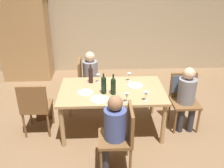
{
  "coord_description": "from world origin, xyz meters",
  "views": [
    {
      "loc": [
        -0.16,
        -3.52,
        2.53
      ],
      "look_at": [
        0.0,
        0.0,
        0.84
      ],
      "focal_mm": 39.87,
      "sensor_mm": 36.0,
      "label": 1
    }
  ],
  "objects": [
    {
      "name": "rear_room_partition",
      "position": [
        0.0,
        2.7,
        1.35
      ],
      "size": [
        6.4,
        0.12,
        2.7
      ],
      "primitive_type": "cube",
      "color": "tan",
      "rests_on": "ground_plane"
    },
    {
      "name": "wine_bottle_short_olive",
      "position": [
        -0.13,
        -0.12,
        0.89
      ],
      "size": [
        0.08,
        0.08,
        0.33
      ],
      "color": "black",
      "rests_on": "dining_table"
    },
    {
      "name": "person_woman_host",
      "position": [
        1.21,
        -0.03,
        0.63
      ],
      "size": [
        0.29,
        0.33,
        1.09
      ],
      "rotation": [
        0.0,
        0.0,
        3.14
      ],
      "color": "#33333D",
      "rests_on": "ground_plane"
    },
    {
      "name": "chair_right_end",
      "position": [
        1.21,
        0.12,
        0.59
      ],
      "size": [
        0.44,
        0.46,
        0.92
      ],
      "rotation": [
        0.0,
        0.0,
        3.14
      ],
      "color": "brown",
      "rests_on": "ground_plane"
    },
    {
      "name": "wine_bottle_dark_red",
      "position": [
        0.01,
        -0.15,
        0.88
      ],
      "size": [
        0.08,
        0.08,
        0.33
      ],
      "color": "black",
      "rests_on": "dining_table"
    },
    {
      "name": "dinner_plate_guest_left",
      "position": [
        -0.42,
        -0.09,
        0.74
      ],
      "size": [
        0.24,
        0.24,
        0.01
      ],
      "primitive_type": "cylinder",
      "color": "white",
      "rests_on": "dining_table"
    },
    {
      "name": "person_man_bearded",
      "position": [
        -0.35,
        0.88,
        0.63
      ],
      "size": [
        0.33,
        0.28,
        1.08
      ],
      "rotation": [
        0.0,
        0.0,
        -1.57
      ],
      "color": "#33333D",
      "rests_on": "ground_plane"
    },
    {
      "name": "wine_glass_far",
      "position": [
        0.47,
        -0.38,
        0.84
      ],
      "size": [
        0.07,
        0.07,
        0.15
      ],
      "color": "silver",
      "rests_on": "dining_table"
    },
    {
      "name": "dinner_plate_host",
      "position": [
        0.39,
        0.12,
        0.74
      ],
      "size": [
        0.25,
        0.25,
        0.01
      ],
      "primitive_type": "cylinder",
      "color": "silver",
      "rests_on": "dining_table"
    },
    {
      "name": "dinner_plate_guest_right",
      "position": [
        -0.2,
        -0.32,
        0.74
      ],
      "size": [
        0.27,
        0.27,
        0.01
      ],
      "primitive_type": "cylinder",
      "color": "white",
      "rests_on": "dining_table"
    },
    {
      "name": "dining_table",
      "position": [
        0.0,
        0.0,
        0.66
      ],
      "size": [
        1.67,
        1.0,
        0.74
      ],
      "color": "tan",
      "rests_on": "ground_plane"
    },
    {
      "name": "chair_left_end",
      "position": [
        -1.21,
        -0.09,
        0.53
      ],
      "size": [
        0.44,
        0.44,
        0.92
      ],
      "color": "brown",
      "rests_on": "ground_plane"
    },
    {
      "name": "wine_bottle_tall_green",
      "position": [
        -0.34,
        0.28,
        0.89
      ],
      "size": [
        0.07,
        0.07,
        0.33
      ],
      "color": "black",
      "rests_on": "dining_table"
    },
    {
      "name": "wine_glass_centre",
      "position": [
        0.19,
        -0.41,
        0.84
      ],
      "size": [
        0.07,
        0.07,
        0.15
      ],
      "color": "silver",
      "rests_on": "dining_table"
    },
    {
      "name": "handbag",
      "position": [
        -1.21,
        0.35,
        0.11
      ],
      "size": [
        0.3,
        0.18,
        0.22
      ],
      "primitive_type": "cube",
      "rotation": [
        0.0,
        0.0,
        0.25
      ],
      "color": "brown",
      "rests_on": "ground_plane"
    },
    {
      "name": "person_man_guest",
      "position": [
        -0.03,
        -0.88,
        0.64
      ],
      "size": [
        0.33,
        0.29,
        1.1
      ],
      "rotation": [
        0.0,
        0.0,
        1.57
      ],
      "color": "#33333D",
      "rests_on": "ground_plane"
    },
    {
      "name": "wine_glass_near_left",
      "position": [
        0.3,
        0.31,
        0.84
      ],
      "size": [
        0.07,
        0.07,
        0.15
      ],
      "color": "silver",
      "rests_on": "dining_table"
    },
    {
      "name": "ground_plane",
      "position": [
        0.0,
        0.0,
        0.0
      ],
      "size": [
        10.0,
        10.0,
        0.0
      ],
      "primitive_type": "plane",
      "color": "#846647"
    },
    {
      "name": "armoire_cabinet",
      "position": [
        -1.93,
        2.25,
        1.1
      ],
      "size": [
        1.18,
        0.62,
        2.18
      ],
      "color": "#A87F51",
      "rests_on": "ground_plane"
    },
    {
      "name": "chair_far_left",
      "position": [
        -0.46,
        0.88,
        0.53
      ],
      "size": [
        0.44,
        0.44,
        0.92
      ],
      "rotation": [
        0.0,
        0.0,
        -1.57
      ],
      "color": "brown",
      "rests_on": "ground_plane"
    },
    {
      "name": "chair_near",
      "position": [
        0.09,
        -0.88,
        0.53
      ],
      "size": [
        0.44,
        0.44,
        0.92
      ],
      "rotation": [
        0.0,
        0.0,
        1.57
      ],
      "color": "brown",
      "rests_on": "ground_plane"
    },
    {
      "name": "wine_glass_near_right",
      "position": [
        -0.22,
        0.28,
        0.84
      ],
      "size": [
        0.07,
        0.07,
        0.15
      ],
      "color": "silver",
      "rests_on": "dining_table"
    }
  ]
}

